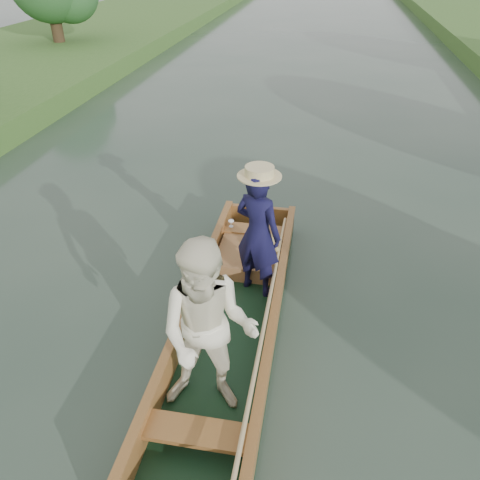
# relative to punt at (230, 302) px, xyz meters

# --- Properties ---
(ground) EXTENTS (120.00, 120.00, 0.00)m
(ground) POSITION_rel_punt_xyz_m (-0.04, 0.27, -0.71)
(ground) COLOR #283D30
(ground) RESTS_ON ground
(trees_far) EXTENTS (22.74, 14.91, 4.59)m
(trees_far) POSITION_rel_punt_xyz_m (1.80, 8.01, 1.89)
(trees_far) COLOR #47331E
(trees_far) RESTS_ON ground
(punt) EXTENTS (1.12, 5.00, 1.99)m
(punt) POSITION_rel_punt_xyz_m (0.00, 0.00, 0.00)
(punt) COLOR black
(punt) RESTS_ON ground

